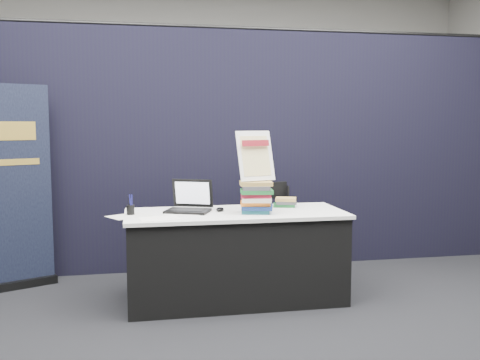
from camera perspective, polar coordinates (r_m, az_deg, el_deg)
name	(u,v)px	position (r m, az deg, el deg)	size (l,w,h in m)	color
floor	(249,324)	(4.09, 0.96, -15.08)	(8.00, 8.00, 0.00)	black
wall_back	(192,104)	(7.78, -5.14, 8.03)	(8.00, 0.02, 3.50)	#A3A19A
drape_partition	(217,151)	(5.40, -2.51, 3.11)	(6.00, 0.08, 2.40)	black
display_table	(235,256)	(4.49, -0.49, -8.11)	(1.80, 0.75, 0.75)	black
laptop	(187,204)	(4.44, -5.66, -2.58)	(0.41, 0.39, 0.26)	black
mouse	(220,209)	(4.44, -2.15, -3.14)	(0.06, 0.10, 0.03)	black
brochure_left	(129,216)	(4.29, -11.73, -3.78)	(0.31, 0.22, 0.00)	silver
brochure_mid	(159,219)	(4.14, -8.62, -4.09)	(0.30, 0.21, 0.00)	white
brochure_right	(184,213)	(4.37, -5.98, -3.52)	(0.32, 0.23, 0.00)	white
pen_cup	(131,210)	(4.34, -11.60, -3.15)	(0.06, 0.06, 0.08)	black
book_stack_tall	(256,197)	(4.32, 1.73, -1.86)	(0.26, 0.22, 0.26)	#164D56
book_stack_short	(285,202)	(4.69, 4.86, -2.38)	(0.22, 0.19, 0.08)	#1B652C
info_sign	(255,156)	(4.32, 1.65, 2.54)	(0.33, 0.20, 0.42)	black
pullup_banner	(9,200)	(5.13, -23.40, -1.93)	(0.74, 0.41, 1.82)	black
stacking_chair	(272,228)	(4.98, 3.44, -5.11)	(0.51, 0.52, 0.92)	black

